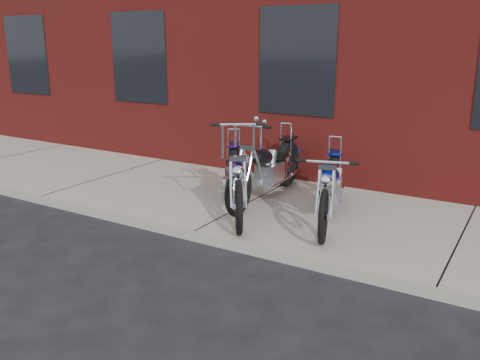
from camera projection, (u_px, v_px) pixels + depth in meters
The scene contains 5 objects.
ground at pixel (195, 242), 6.63m from camera, with size 120.00×120.00×0.00m, color black.
sidewalk at pixel (252, 206), 7.84m from camera, with size 22.00×3.00×0.15m, color gray.
chopper_purple at pixel (236, 181), 7.26m from camera, with size 1.47×2.12×1.39m.
chopper_blue at pixel (330, 189), 6.92m from camera, with size 0.87×2.31×1.04m.
chopper_third at pixel (267, 171), 7.84m from camera, with size 0.61×2.50×1.27m.
Camera 1 is at (3.69, -4.98, 2.54)m, focal length 38.00 mm.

